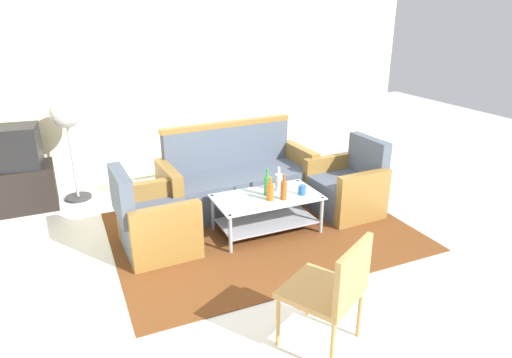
# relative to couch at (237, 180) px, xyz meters

# --- Properties ---
(ground_plane) EXTENTS (14.00, 14.00, 0.00)m
(ground_plane) POSITION_rel_couch_xyz_m (0.03, -1.61, -0.32)
(ground_plane) COLOR white
(wall_back) EXTENTS (6.52, 0.12, 2.80)m
(wall_back) POSITION_rel_couch_xyz_m (0.03, 1.45, 1.08)
(wall_back) COLOR beige
(wall_back) RESTS_ON ground
(rug) EXTENTS (3.05, 2.28, 0.01)m
(rug) POSITION_rel_couch_xyz_m (-0.02, -0.75, -0.31)
(rug) COLOR brown
(rug) RESTS_ON ground
(couch) EXTENTS (1.83, 0.82, 0.96)m
(couch) POSITION_rel_couch_xyz_m (0.00, 0.00, 0.00)
(couch) COLOR #4C5666
(couch) RESTS_ON rug
(armchair_left) EXTENTS (0.73, 0.79, 0.85)m
(armchair_left) POSITION_rel_couch_xyz_m (-1.13, -0.67, -0.03)
(armchair_left) COLOR #4C5666
(armchair_left) RESTS_ON rug
(armchair_right) EXTENTS (0.73, 0.79, 0.85)m
(armchair_right) POSITION_rel_couch_xyz_m (1.09, -0.69, -0.03)
(armchair_right) COLOR #4C5666
(armchair_right) RESTS_ON rug
(coffee_table) EXTENTS (1.10, 0.60, 0.40)m
(coffee_table) POSITION_rel_couch_xyz_m (0.02, -0.78, -0.04)
(coffee_table) COLOR silver
(coffee_table) RESTS_ON rug
(bottle_orange) EXTENTS (0.07, 0.07, 0.25)m
(bottle_orange) POSITION_rel_couch_xyz_m (0.01, -0.88, 0.19)
(bottle_orange) COLOR #D85919
(bottle_orange) RESTS_ON coffee_table
(bottle_clear) EXTENTS (0.08, 0.08, 0.27)m
(bottle_clear) POSITION_rel_couch_xyz_m (0.20, -0.69, 0.20)
(bottle_clear) COLOR silver
(bottle_clear) RESTS_ON coffee_table
(bottle_brown) EXTENTS (0.07, 0.07, 0.27)m
(bottle_brown) POSITION_rel_couch_xyz_m (0.14, -0.91, 0.20)
(bottle_brown) COLOR brown
(bottle_brown) RESTS_ON coffee_table
(bottle_green) EXTENTS (0.07, 0.07, 0.30)m
(bottle_green) POSITION_rel_couch_xyz_m (0.03, -0.76, 0.21)
(bottle_green) COLOR #2D8C38
(bottle_green) RESTS_ON coffee_table
(cup) EXTENTS (0.08, 0.08, 0.10)m
(cup) POSITION_rel_couch_xyz_m (0.38, -0.88, 0.14)
(cup) COLOR #2659A5
(cup) RESTS_ON coffee_table
(tv_stand) EXTENTS (0.80, 0.50, 0.52)m
(tv_stand) POSITION_rel_couch_xyz_m (-2.38, 0.94, -0.06)
(tv_stand) COLOR black
(tv_stand) RESTS_ON ground
(television) EXTENTS (0.64, 0.50, 0.48)m
(television) POSITION_rel_couch_xyz_m (-2.38, 0.94, 0.44)
(television) COLOR black
(television) RESTS_ON tv_stand
(pedestal_fan) EXTENTS (0.36, 0.36, 1.27)m
(pedestal_fan) POSITION_rel_couch_xyz_m (-1.75, 0.99, 0.70)
(pedestal_fan) COLOR #2D2D33
(pedestal_fan) RESTS_ON ground
(wicker_chair) EXTENTS (0.65, 0.65, 0.84)m
(wicker_chair) POSITION_rel_couch_xyz_m (-0.31, -2.52, 0.18)
(wicker_chair) COLOR #AD844C
(wicker_chair) RESTS_ON ground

